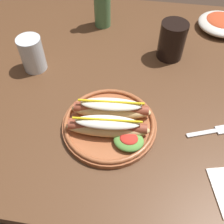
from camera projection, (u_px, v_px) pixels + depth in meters
ground_plane at (117, 174)px, 1.42m from camera, size 8.00×8.00×0.00m
dining_table at (120, 93)px, 0.91m from camera, size 1.42×0.98×0.74m
hot_dog_plate at (111, 122)px, 0.68m from camera, size 0.26×0.26×0.08m
fork at (212, 132)px, 0.69m from camera, size 0.12×0.06×0.00m
soda_cup at (172, 41)px, 0.85m from camera, size 0.09×0.09×0.13m
water_cup at (32, 54)px, 0.82m from camera, size 0.08×0.08×0.11m
glass_bottle at (102, 1)px, 0.94m from camera, size 0.06×0.06×0.26m
side_bowl at (222, 23)px, 0.98m from camera, size 0.18×0.18×0.05m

